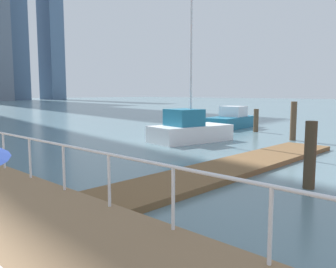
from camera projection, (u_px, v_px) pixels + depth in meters
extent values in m
plane|color=slate|center=(11.00, 145.00, 17.61)|extent=(300.00, 300.00, 0.00)
cube|color=brown|center=(234.00, 167.00, 12.05)|extent=(12.96, 2.00, 0.18)
cylinder|color=white|center=(270.00, 226.00, 4.49)|extent=(0.06, 0.06, 1.05)
cylinder|color=white|center=(173.00, 199.00, 5.66)|extent=(0.06, 0.06, 1.05)
cylinder|color=white|center=(109.00, 180.00, 6.82)|extent=(0.06, 0.06, 1.05)
cylinder|color=white|center=(64.00, 168.00, 7.98)|extent=(0.06, 0.06, 1.05)
cylinder|color=white|center=(30.00, 158.00, 9.15)|extent=(0.06, 0.06, 1.05)
cylinder|color=white|center=(4.00, 151.00, 10.31)|extent=(0.06, 0.06, 1.05)
cylinder|color=white|center=(45.00, 142.00, 8.50)|extent=(0.06, 29.00, 0.06)
cylinder|color=brown|center=(293.00, 121.00, 19.26)|extent=(0.33, 0.33, 2.15)
cylinder|color=#473826|center=(310.00, 155.00, 9.53)|extent=(0.32, 0.32, 1.87)
cylinder|color=brown|center=(256.00, 120.00, 23.50)|extent=(0.33, 0.33, 1.55)
cube|color=white|center=(191.00, 133.00, 18.95)|extent=(4.74, 2.92, 0.88)
cube|color=#1E6B8C|center=(184.00, 117.00, 18.58)|extent=(1.87, 1.97, 0.89)
cylinder|color=silver|center=(191.00, 55.00, 18.46)|extent=(0.12, 0.12, 7.50)
cube|color=#1E6B8C|center=(230.00, 122.00, 26.17)|extent=(4.88, 2.55, 0.84)
cube|color=white|center=(233.00, 111.00, 26.49)|extent=(1.75, 1.81, 0.78)
cube|color=slate|center=(8.00, 18.00, 122.93)|extent=(12.18, 8.53, 57.86)
cube|color=slate|center=(50.00, 27.00, 134.89)|extent=(7.03, 9.37, 55.86)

